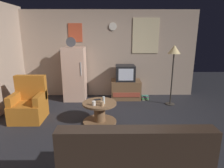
# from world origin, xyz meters

# --- Properties ---
(ground_plane) EXTENTS (12.00, 12.00, 0.00)m
(ground_plane) POSITION_xyz_m (0.00, 0.00, 0.00)
(ground_plane) COLOR #232328
(wall_with_art) EXTENTS (5.20, 0.12, 2.52)m
(wall_with_art) POSITION_xyz_m (0.01, 2.45, 1.27)
(wall_with_art) COLOR tan
(wall_with_art) RESTS_ON ground_plane
(fridge) EXTENTS (0.60, 0.62, 1.77)m
(fridge) POSITION_xyz_m (-0.93, 2.03, 0.75)
(fridge) COLOR beige
(fridge) RESTS_ON ground_plane
(tv_stand) EXTENTS (0.84, 0.53, 0.55)m
(tv_stand) POSITION_xyz_m (0.53, 2.07, 0.28)
(tv_stand) COLOR brown
(tv_stand) RESTS_ON ground_plane
(crt_tv) EXTENTS (0.54, 0.51, 0.44)m
(crt_tv) POSITION_xyz_m (0.50, 2.06, 0.77)
(crt_tv) COLOR black
(crt_tv) RESTS_ON tv_stand
(standing_lamp) EXTENTS (0.32, 0.32, 1.59)m
(standing_lamp) POSITION_xyz_m (1.70, 1.57, 1.36)
(standing_lamp) COLOR #332D28
(standing_lamp) RESTS_ON ground_plane
(coffee_table) EXTENTS (0.72, 0.72, 0.46)m
(coffee_table) POSITION_xyz_m (-0.16, 0.47, 0.23)
(coffee_table) COLOR brown
(coffee_table) RESTS_ON ground_plane
(wine_glass) EXTENTS (0.05, 0.05, 0.15)m
(wine_glass) POSITION_xyz_m (-0.07, 0.41, 0.54)
(wine_glass) COLOR silver
(wine_glass) RESTS_ON coffee_table
(mug_ceramic_white) EXTENTS (0.08, 0.08, 0.09)m
(mug_ceramic_white) POSITION_xyz_m (-0.26, 0.31, 0.51)
(mug_ceramic_white) COLOR silver
(mug_ceramic_white) RESTS_ON coffee_table
(mug_ceramic_tan) EXTENTS (0.08, 0.08, 0.09)m
(mug_ceramic_tan) POSITION_xyz_m (-0.09, 0.27, 0.51)
(mug_ceramic_tan) COLOR tan
(mug_ceramic_tan) RESTS_ON coffee_table
(remote_control) EXTENTS (0.16, 0.09, 0.02)m
(remote_control) POSITION_xyz_m (-0.21, 0.62, 0.47)
(remote_control) COLOR black
(remote_control) RESTS_ON coffee_table
(armchair) EXTENTS (0.68, 0.68, 0.96)m
(armchair) POSITION_xyz_m (-1.74, 0.69, 0.34)
(armchair) COLOR #B2661E
(armchair) RESTS_ON ground_plane
(couch) EXTENTS (1.70, 0.80, 0.92)m
(couch) POSITION_xyz_m (0.34, -1.36, 0.31)
(couch) COLOR #38281E
(couch) RESTS_ON ground_plane
(book_stack) EXTENTS (0.19, 0.18, 0.13)m
(book_stack) POSITION_xyz_m (1.08, 1.95, 0.06)
(book_stack) COLOR gray
(book_stack) RESTS_ON ground_plane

